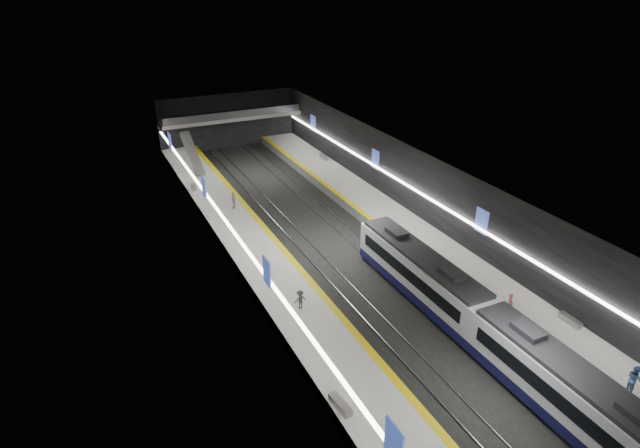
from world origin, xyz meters
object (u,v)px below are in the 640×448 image
escalator (192,153)px  passenger_right_a (510,304)px  passenger_right_b (634,379)px  bench_right_near (570,320)px  bench_left_near (340,405)px  bench_right_far (324,157)px  passenger_left_a (233,200)px  passenger_left_b (300,300)px  train (483,323)px  bench_left_far (193,187)px

escalator → passenger_right_a: 44.18m
passenger_right_b → bench_right_near: bearing=3.4°
escalator → bench_left_near: bearing=-92.6°
bench_right_far → passenger_right_b: (-1.95, -47.25, 0.75)m
passenger_left_a → passenger_left_b: passenger_left_a is taller
train → bench_left_far: 37.99m
train → bench_right_near: bearing=-11.6°
escalator → passenger_left_b: 34.58m
bench_right_near → train: bearing=167.6°
bench_left_far → passenger_left_b: bearing=-77.6°
bench_left_far → passenger_right_a: 38.10m
bench_right_near → passenger_left_a: bearing=117.2°
escalator → train: bearing=-77.0°
escalator → bench_right_near: 47.86m
bench_left_far → passenger_left_b: 27.46m
bench_left_near → passenger_left_a: bearing=78.0°
train → bench_right_far: bearing=80.4°
bench_right_far → passenger_right_b: passenger_right_b is taller
passenger_right_b → bench_left_near: bearing=91.4°
bench_right_far → passenger_right_b: bearing=-89.8°
passenger_right_a → passenger_right_b: bearing=-149.2°
bench_right_far → passenger_left_b: bearing=-116.2°
bench_left_near → passenger_left_b: passenger_left_b is taller
passenger_right_b → passenger_right_a: bearing=28.8°
passenger_left_a → escalator: bearing=179.9°
bench_right_far → passenger_left_b: size_ratio=1.23×
train → escalator: 44.42m
passenger_left_a → passenger_left_b: size_ratio=1.15×
bench_left_far → bench_right_far: bearing=18.3°
bench_right_far → passenger_left_b: passenger_left_b is taller
bench_right_far → passenger_left_a: size_ratio=1.07×
bench_left_near → train: bearing=1.2°
bench_right_near → passenger_right_b: (-2.31, -6.65, 0.76)m
passenger_right_a → passenger_right_b: size_ratio=0.92×
train → passenger_right_b: (4.69, -8.09, -0.22)m
passenger_right_a → passenger_left_a: (-12.76, 27.56, -0.01)m
bench_right_far → passenger_left_a: 18.84m
bench_right_near → passenger_right_a: passenger_right_a is taller
train → passenger_left_a: bearing=107.5°
escalator → passenger_left_b: escalator is taller
passenger_right_a → passenger_left_b: (-13.75, 7.44, -0.13)m
train → bench_left_near: bearing=-172.3°
passenger_left_b → escalator: bearing=-95.4°
bench_right_near → bench_right_far: (-0.36, 40.60, 0.01)m
passenger_left_b → bench_right_far: bearing=-124.1°
bench_left_near → bench_right_far: bearing=58.9°
bench_right_near → escalator: bearing=110.0°
escalator → passenger_left_a: bearing=-86.4°
bench_left_near → passenger_right_a: passenger_right_a is taller
bench_right_far → bench_right_near: bearing=-86.9°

